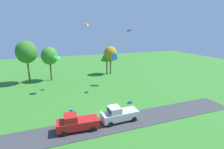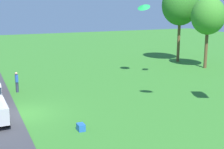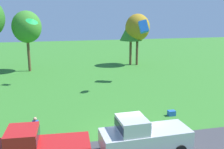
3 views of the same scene
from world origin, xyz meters
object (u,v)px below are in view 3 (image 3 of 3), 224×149
at_px(tree_left_of_center, 138,28).
at_px(cooler_box, 172,113).
at_px(car_pickup_near_entrance, 142,135).
at_px(tree_far_right, 131,30).
at_px(kite_delta_high_left, 32,20).
at_px(kite_box_over_trees, 144,27).
at_px(person_watching_sky, 36,130).
at_px(car_pickup_by_flagpole, 36,149).
at_px(tree_center_back, 27,27).

bearing_deg(tree_left_of_center, cooler_box, -100.96).
bearing_deg(car_pickup_near_entrance, tree_far_right, 74.20).
height_order(car_pickup_near_entrance, kite_delta_high_left, kite_delta_high_left).
relative_size(tree_left_of_center, kite_box_over_trees, 6.02).
xyz_separation_m(person_watching_sky, cooler_box, (9.94, 2.22, -0.68)).
distance_m(person_watching_sky, tree_far_right, 26.34).
bearing_deg(tree_left_of_center, person_watching_sky, -122.00).
distance_m(person_watching_sky, kite_box_over_trees, 18.02).
height_order(car_pickup_near_entrance, person_watching_sky, car_pickup_near_entrance).
bearing_deg(tree_left_of_center, car_pickup_by_flagpole, -118.83).
height_order(car_pickup_by_flagpole, tree_far_right, tree_far_right).
xyz_separation_m(car_pickup_by_flagpole, tree_far_right, (12.77, 25.26, 4.16)).
height_order(tree_center_back, tree_far_right, tree_center_back).
distance_m(car_pickup_near_entrance, kite_box_over_trees, 17.20).
xyz_separation_m(tree_far_right, tree_left_of_center, (0.87, -0.48, 0.31)).
distance_m(person_watching_sky, tree_center_back, 21.92).
xyz_separation_m(car_pickup_by_flagpole, car_pickup_near_entrance, (5.68, 0.19, 0.00)).
height_order(car_pickup_by_flagpole, kite_box_over_trees, kite_box_over_trees).
distance_m(car_pickup_by_flagpole, tree_center_back, 24.54).
relative_size(car_pickup_by_flagpole, car_pickup_near_entrance, 1.01).
xyz_separation_m(tree_center_back, cooler_box, (11.70, -19.05, -5.69)).
bearing_deg(cooler_box, person_watching_sky, -167.43).
xyz_separation_m(tree_center_back, kite_box_over_trees, (13.14, -8.35, 0.32)).
bearing_deg(kite_box_over_trees, tree_center_back, 147.57).
bearing_deg(cooler_box, tree_far_right, 81.68).
bearing_deg(tree_center_back, kite_delta_high_left, -82.03).
height_order(car_pickup_near_entrance, tree_center_back, tree_center_back).
xyz_separation_m(car_pickup_near_entrance, tree_far_right, (7.10, 25.07, 4.16)).
bearing_deg(car_pickup_by_flagpole, tree_center_back, 94.52).
distance_m(tree_far_right, kite_delta_high_left, 17.00).
distance_m(tree_far_right, cooler_box, 21.15).
height_order(tree_left_of_center, kite_delta_high_left, tree_left_of_center).
relative_size(car_pickup_near_entrance, tree_far_right, 0.73).
height_order(person_watching_sky, tree_center_back, tree_center_back).
bearing_deg(car_pickup_near_entrance, cooler_box, 49.08).
bearing_deg(car_pickup_near_entrance, tree_left_of_center, 72.06).
distance_m(car_pickup_near_entrance, kite_delta_high_left, 17.10).
distance_m(car_pickup_near_entrance, tree_left_of_center, 26.24).
bearing_deg(tree_far_right, kite_box_over_trees, -99.07).
bearing_deg(tree_center_back, car_pickup_near_entrance, -72.34).
bearing_deg(car_pickup_by_flagpole, cooler_box, 26.77).
relative_size(person_watching_sky, kite_box_over_trees, 1.36).
height_order(car_pickup_by_flagpole, tree_center_back, tree_center_back).
distance_m(car_pickup_by_flagpole, tree_far_right, 28.61).
height_order(tree_center_back, kite_box_over_trees, tree_center_back).
xyz_separation_m(tree_far_right, kite_box_over_trees, (-1.53, -9.61, 0.94)).
distance_m(cooler_box, kite_box_over_trees, 12.36).
distance_m(person_watching_sky, cooler_box, 10.20).
relative_size(tree_far_right, kite_box_over_trees, 5.52).
xyz_separation_m(car_pickup_by_flagpole, tree_center_back, (-1.90, 23.99, 4.79)).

